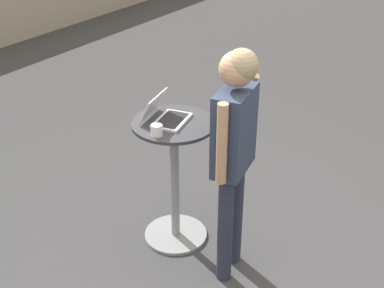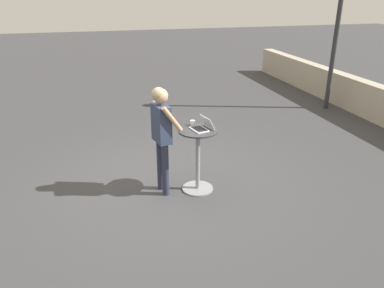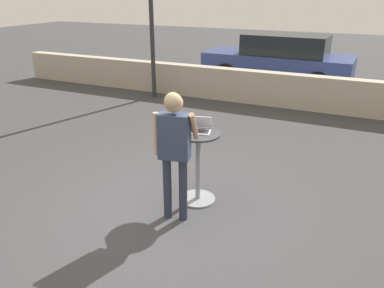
# 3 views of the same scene
# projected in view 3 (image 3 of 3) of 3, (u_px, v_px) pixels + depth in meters

# --- Properties ---
(ground_plane) EXTENTS (50.00, 50.00, 0.00)m
(ground_plane) POSITION_uv_depth(u_px,v_px,m) (169.00, 211.00, 5.21)
(ground_plane) COLOR #3D3D3F
(pavement_kerb) EXTENTS (16.30, 0.35, 0.87)m
(pavement_kerb) POSITION_uv_depth(u_px,v_px,m) (270.00, 89.00, 9.84)
(pavement_kerb) COLOR #B2A893
(pavement_kerb) RESTS_ON ground_plane
(cafe_table) EXTENTS (0.62, 0.62, 1.05)m
(cafe_table) POSITION_uv_depth(u_px,v_px,m) (198.00, 163.00, 5.27)
(cafe_table) COLOR gray
(cafe_table) RESTS_ON ground_plane
(laptop) EXTENTS (0.37, 0.36, 0.20)m
(laptop) POSITION_uv_depth(u_px,v_px,m) (199.00, 128.00, 5.14)
(laptop) COLOR silver
(laptop) RESTS_ON cafe_table
(coffee_mug) EXTENTS (0.11, 0.08, 0.08)m
(coffee_mug) POSITION_uv_depth(u_px,v_px,m) (182.00, 128.00, 5.15)
(coffee_mug) COLOR white
(coffee_mug) RESTS_ON cafe_table
(standing_person) EXTENTS (0.53, 0.43, 1.74)m
(standing_person) POSITION_uv_depth(u_px,v_px,m) (174.00, 141.00, 4.63)
(standing_person) COLOR #282D42
(standing_person) RESTS_ON ground_plane
(parked_car_further_down) EXTENTS (4.65, 1.93, 1.58)m
(parked_car_further_down) POSITION_uv_depth(u_px,v_px,m) (279.00, 59.00, 11.85)
(parked_car_further_down) COLOR navy
(parked_car_further_down) RESTS_ON ground_plane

